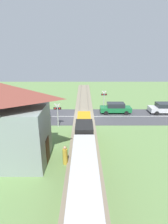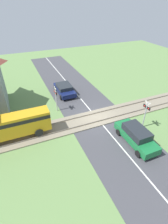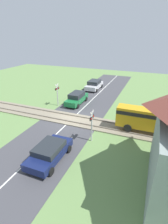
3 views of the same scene
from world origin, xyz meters
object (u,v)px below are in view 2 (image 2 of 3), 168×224
at_px(car_near_crossing, 136,135).
at_px(crossing_signal_east_approach, 56,96).
at_px(crossing_signal_west_approach, 146,111).
at_px(car_far_side, 64,89).

bearing_deg(car_near_crossing, crossing_signal_east_approach, 32.39).
relative_size(crossing_signal_west_approach, crossing_signal_east_approach, 1.00).
xyz_separation_m(car_near_crossing, crossing_signal_east_approach, (7.81, 4.95, 1.10)).
xyz_separation_m(car_far_side, crossing_signal_west_approach, (-9.88, -4.95, 1.20)).
xyz_separation_m(car_far_side, crossing_signal_east_approach, (-3.59, 2.07, 1.20)).
bearing_deg(car_far_side, crossing_signal_east_approach, 149.96).
relative_size(car_near_crossing, car_far_side, 1.07).
bearing_deg(car_near_crossing, car_far_side, 14.18).
bearing_deg(crossing_signal_west_approach, car_far_side, 26.64).
bearing_deg(crossing_signal_east_approach, car_far_side, -30.04).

